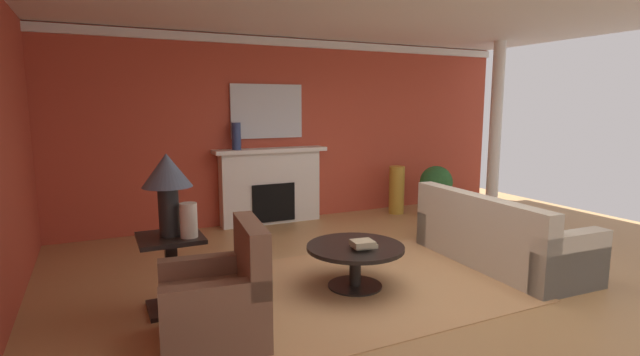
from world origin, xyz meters
TOP-DOWN VIEW (x-y plane):
  - ground_plane at (0.00, 0.00)m, footprint 9.71×9.71m
  - wall_fireplace at (0.00, 3.25)m, footprint 8.07×0.12m
  - ceiling_panel at (0.00, 0.30)m, footprint 8.07×6.99m
  - crown_moulding at (0.00, 3.17)m, footprint 8.07×0.08m
  - area_rug at (-0.67, 0.10)m, footprint 3.20×2.33m
  - fireplace at (-0.52, 3.04)m, footprint 1.80×0.35m
  - mantel_mirror at (-0.52, 3.16)m, footprint 1.17×0.04m
  - sofa at (1.21, 0.02)m, footprint 1.00×2.14m
  - armchair_near_window at (-2.20, -0.37)m, footprint 0.89×0.89m
  - coffee_table at (-0.67, 0.10)m, footprint 1.00×1.00m
  - side_table at (-2.44, 0.38)m, footprint 0.56×0.56m
  - table_lamp at (-2.44, 0.38)m, footprint 0.44×0.44m
  - vase_mantel_left at (-1.07, 2.99)m, footprint 0.14×0.14m
  - vase_on_side_table at (-2.29, 0.26)m, footprint 0.15×0.15m
  - vase_tall_corner at (1.68, 2.74)m, footprint 0.27×0.27m
  - book_red_cover at (-0.62, 0.01)m, footprint 0.25×0.19m
  - book_art_folio at (-0.68, -0.06)m, footprint 0.23×0.21m
  - potted_plant at (2.28, 2.43)m, footprint 0.56×0.56m
  - column_white at (3.21, 2.07)m, footprint 0.20×0.20m

SIDE VIEW (x-z plane):
  - ground_plane at x=0.00m, z-range 0.00..0.00m
  - area_rug at x=-0.67m, z-range 0.00..0.01m
  - sofa at x=1.21m, z-range -0.13..0.72m
  - armchair_near_window at x=-2.20m, z-range -0.17..0.78m
  - coffee_table at x=-0.67m, z-range 0.11..0.56m
  - side_table at x=-2.44m, z-range 0.05..0.75m
  - vase_tall_corner at x=1.68m, z-range 0.00..0.82m
  - book_red_cover at x=-0.62m, z-range 0.45..0.49m
  - potted_plant at x=2.28m, z-range 0.08..0.91m
  - book_art_folio at x=-0.68m, z-range 0.49..0.55m
  - fireplace at x=-0.52m, z-range -0.03..1.17m
  - vase_on_side_table at x=-2.29m, z-range 0.70..1.01m
  - table_lamp at x=-2.44m, z-range 0.85..1.60m
  - vase_mantel_left at x=-1.07m, z-range 1.20..1.61m
  - wall_fireplace at x=0.00m, z-range 0.00..2.92m
  - column_white at x=3.21m, z-range 0.00..2.92m
  - mantel_mirror at x=-0.52m, z-range 1.35..2.19m
  - crown_moulding at x=0.00m, z-range 2.78..2.90m
  - ceiling_panel at x=0.00m, z-range 2.92..2.98m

